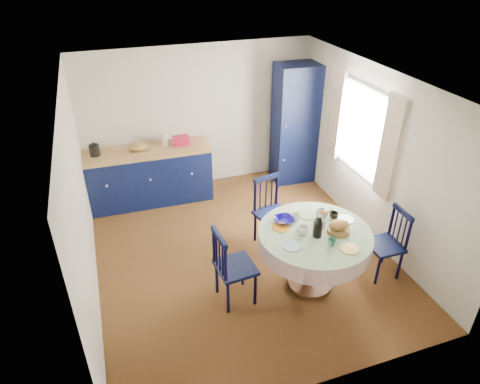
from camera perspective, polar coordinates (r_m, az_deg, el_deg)
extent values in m
plane|color=black|center=(6.26, 0.16, -8.15)|extent=(4.50, 4.50, 0.00)
plane|color=white|center=(5.08, 0.21, 14.38)|extent=(4.50, 4.50, 0.00)
cube|color=silver|center=(7.53, -5.51, 9.75)|extent=(4.00, 0.02, 2.50)
cube|color=silver|center=(5.34, -20.55, -1.56)|extent=(0.02, 4.50, 2.50)
cube|color=silver|center=(6.43, 17.34, 4.63)|extent=(0.02, 4.50, 2.50)
plane|color=white|center=(6.55, 16.18, 7.71)|extent=(0.00, 1.20, 1.20)
cube|color=beige|center=(5.98, 19.28, 5.48)|extent=(0.05, 0.34, 1.45)
cube|color=beige|center=(7.03, 12.60, 10.22)|extent=(0.05, 0.34, 1.45)
cube|color=black|center=(7.40, -12.06, 1.99)|extent=(2.09, 0.68, 0.91)
cube|color=#9D7B48|center=(7.19, -12.47, 5.32)|extent=(2.15, 0.73, 0.04)
cube|color=maroon|center=(7.22, -7.85, 6.77)|extent=(0.26, 0.15, 0.16)
cube|color=#9D7B48|center=(7.14, -13.36, 5.32)|extent=(0.35, 0.25, 0.02)
ellipsoid|color=#A1863E|center=(7.11, -13.43, 5.87)|extent=(0.31, 0.20, 0.13)
cylinder|color=silver|center=(7.24, -9.99, 6.93)|extent=(0.12, 0.12, 0.22)
cube|color=black|center=(7.77, 7.39, 8.92)|extent=(0.78, 0.58, 2.15)
cylinder|color=white|center=(7.38, 6.27, 8.69)|extent=(0.04, 0.02, 0.04)
cylinder|color=white|center=(7.65, 6.00, 4.22)|extent=(0.04, 0.02, 0.04)
cylinder|color=#572F18|center=(5.83, 9.27, -11.85)|extent=(0.58, 0.58, 0.05)
cylinder|color=#572F18|center=(5.57, 9.61, -8.87)|extent=(0.12, 0.12, 0.78)
cylinder|color=#572F18|center=(5.33, 9.98, -5.53)|extent=(1.34, 1.34, 0.03)
cylinder|color=silver|center=(5.38, 9.89, -6.34)|extent=(1.40, 1.40, 0.22)
cylinder|color=white|center=(5.31, 10.00, -5.34)|extent=(1.40, 1.40, 0.01)
cylinder|color=#91BCCD|center=(5.04, 6.96, -7.17)|extent=(0.22, 0.22, 0.01)
cylinder|color=#C27D15|center=(5.12, 14.38, -7.34)|extent=(0.22, 0.22, 0.01)
cylinder|color=navy|center=(5.61, 13.86, -3.55)|extent=(0.22, 0.22, 0.01)
cylinder|color=#A3C07A|center=(5.59, 8.90, -3.06)|extent=(0.22, 0.22, 0.01)
cylinder|color=#C27D15|center=(5.33, 5.46, -4.69)|extent=(0.22, 0.22, 0.01)
cylinder|color=olive|center=(5.35, 12.98, -5.02)|extent=(0.28, 0.28, 0.05)
ellipsoid|color=#A1863E|center=(5.31, 13.08, -4.32)|extent=(0.26, 0.16, 0.11)
cube|color=silver|center=(5.33, 8.28, -4.73)|extent=(0.10, 0.07, 0.04)
cylinder|color=black|center=(5.36, 2.03, -12.81)|extent=(0.04, 0.04, 0.48)
cylinder|color=black|center=(5.61, 0.35, -10.37)|extent=(0.04, 0.04, 0.48)
cylinder|color=black|center=(5.25, -1.59, -13.88)|extent=(0.04, 0.04, 0.48)
cylinder|color=black|center=(5.51, -3.11, -11.33)|extent=(0.04, 0.04, 0.48)
cube|color=black|center=(5.26, -0.60, -9.99)|extent=(0.48, 0.50, 0.04)
cylinder|color=black|center=(4.89, -1.93, -9.55)|extent=(0.04, 0.04, 0.53)
cylinder|color=black|center=(5.17, -3.50, -7.05)|extent=(0.04, 0.04, 0.53)
cube|color=black|center=(4.88, -2.81, -6.03)|extent=(0.08, 0.43, 0.07)
cylinder|color=black|center=(4.97, -2.31, -9.13)|extent=(0.02, 0.02, 0.45)
cylinder|color=black|center=(5.04, -2.73, -8.46)|extent=(0.02, 0.02, 0.45)
cylinder|color=black|center=(5.12, -3.14, -7.81)|extent=(0.02, 0.02, 0.45)
cylinder|color=black|center=(6.13, 3.86, -6.35)|extent=(0.04, 0.04, 0.48)
cylinder|color=black|center=(6.32, 6.71, -5.25)|extent=(0.04, 0.04, 0.48)
cylinder|color=black|center=(6.37, 2.05, -4.71)|extent=(0.04, 0.04, 0.48)
cylinder|color=black|center=(6.54, 4.83, -3.70)|extent=(0.04, 0.04, 0.48)
cube|color=black|center=(6.19, 4.46, -3.03)|extent=(0.55, 0.53, 0.04)
cylinder|color=black|center=(6.09, 2.02, -0.56)|extent=(0.04, 0.04, 0.53)
cylinder|color=black|center=(6.28, 4.92, 0.37)|extent=(0.04, 0.04, 0.53)
cube|color=black|center=(6.06, 3.57, 1.90)|extent=(0.42, 0.13, 0.07)
cylinder|color=black|center=(6.14, 2.72, -0.51)|extent=(0.02, 0.02, 0.45)
cylinder|color=black|center=(6.19, 3.49, -0.26)|extent=(0.02, 0.02, 0.45)
cylinder|color=black|center=(6.24, 4.25, -0.02)|extent=(0.02, 0.02, 0.45)
cylinder|color=black|center=(6.13, 16.10, -7.95)|extent=(0.04, 0.04, 0.45)
cylinder|color=black|center=(5.91, 17.90, -9.92)|extent=(0.04, 0.04, 0.45)
cylinder|color=black|center=(6.29, 18.66, -7.26)|extent=(0.04, 0.04, 0.45)
cylinder|color=black|center=(6.08, 20.51, -9.14)|extent=(0.04, 0.04, 0.45)
cube|color=black|center=(5.96, 18.67, -6.73)|extent=(0.42, 0.44, 0.04)
cylinder|color=black|center=(6.03, 19.59, -3.52)|extent=(0.04, 0.04, 0.50)
cylinder|color=black|center=(5.81, 21.54, -5.35)|extent=(0.04, 0.04, 0.50)
cube|color=black|center=(5.80, 20.95, -2.57)|extent=(0.05, 0.39, 0.06)
cylinder|color=black|center=(5.99, 20.00, -4.10)|extent=(0.02, 0.02, 0.41)
cylinder|color=black|center=(5.93, 20.51, -4.58)|extent=(0.02, 0.02, 0.41)
cylinder|color=black|center=(5.87, 21.03, -5.07)|extent=(0.02, 0.02, 0.41)
imported|color=silver|center=(5.23, 8.42, -5.10)|extent=(0.13, 0.13, 0.10)
imported|color=#357869|center=(5.11, 12.14, -6.59)|extent=(0.09, 0.09, 0.09)
imported|color=black|center=(5.58, 12.40, -3.07)|extent=(0.11, 0.11, 0.09)
imported|color=silver|center=(5.46, 7.47, -3.33)|extent=(0.10, 0.10, 0.09)
imported|color=#0D0676|center=(5.42, 5.86, -3.74)|extent=(0.24, 0.24, 0.06)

